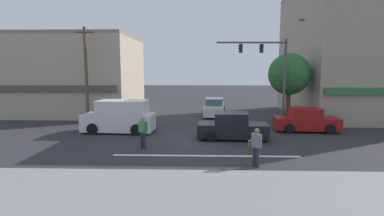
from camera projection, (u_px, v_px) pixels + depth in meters
The scene contains 15 objects.
ground_plane at pixel (205, 139), 17.83m from camera, with size 120.00×120.00×0.00m, color #2B2B2D.
lane_marking_stripe at pixel (206, 156), 14.36m from camera, with size 9.00×0.24×0.01m, color silver.
sidewalk_curb at pixel (209, 199), 9.39m from camera, with size 40.00×5.00×0.16m, color gray.
building_left_block at pixel (66, 75), 28.56m from camera, with size 13.18×9.77×7.21m.
building_right_corner at pixel (353, 53), 26.27m from camera, with size 10.00×11.89×11.17m.
street_tree at pixel (289, 74), 22.63m from camera, with size 3.14×3.14×5.33m.
utility_pole_near_left at pixel (86, 74), 22.59m from camera, with size 1.40×0.22×7.25m.
utility_pole_far_right at pixel (305, 66), 24.81m from camera, with size 1.40×0.22×8.51m.
traffic_light_mast at pixel (271, 69), 20.79m from camera, with size 4.89×0.38×6.20m.
sedan_parked_curbside at pixel (214, 108), 26.61m from camera, with size 2.13×4.22×1.58m.
sedan_waiting_far at pixel (232, 127), 17.76m from camera, with size 4.20×2.07×1.58m.
van_crossing_leftbound at pixel (120, 117), 19.67m from camera, with size 4.70×2.24×2.11m.
sedan_crossing_center at pixel (306, 121), 19.99m from camera, with size 4.19×2.05×1.58m.
pedestrian_foreground_with_bag at pixel (256, 145), 12.62m from camera, with size 0.51×0.64×1.67m.
pedestrian_mid_crossing at pixel (143, 131), 15.62m from camera, with size 0.53×0.34×1.67m.
Camera 1 is at (-0.26, -17.46, 4.13)m, focal length 28.00 mm.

